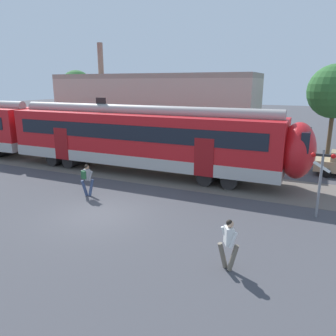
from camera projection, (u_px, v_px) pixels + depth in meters
name	position (u px, v px, depth m)	size (l,w,h in m)	color
ground_plane	(100.00, 215.00, 14.51)	(160.00, 160.00, 0.00)	#424247
track_bed	(17.00, 157.00, 25.84)	(80.00, 4.40, 0.01)	#605951
pedestrian_grey	(87.00, 177.00, 16.67)	(0.65, 0.58, 1.67)	navy
pedestrian_white	(229.00, 241.00, 10.03)	(0.71, 0.50, 1.67)	#6B6051
crossing_signal	(321.00, 172.00, 13.76)	(0.96, 0.22, 3.00)	gray
background_building	(153.00, 111.00, 29.02)	(17.96, 5.00, 9.20)	#B2A899
street_tree_right	(335.00, 92.00, 25.28)	(4.16, 4.16, 7.11)	brown
street_tree_left	(77.00, 87.00, 36.28)	(3.49, 3.49, 7.03)	brown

